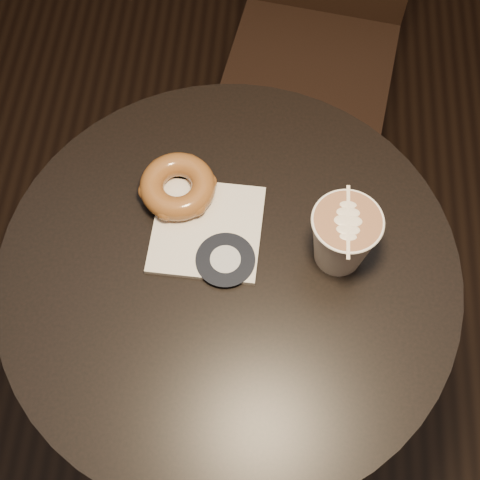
# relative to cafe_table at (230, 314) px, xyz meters

# --- Properties ---
(cafe_table) EXTENTS (0.70, 0.70, 0.75)m
(cafe_table) POSITION_rel_cafe_table_xyz_m (0.00, 0.00, 0.00)
(cafe_table) COLOR black
(cafe_table) RESTS_ON ground
(chair) EXTENTS (0.44, 0.44, 0.96)m
(chair) POSITION_rel_cafe_table_xyz_m (0.15, 0.77, -0.01)
(chair) COLOR black
(chair) RESTS_ON ground
(pastry_bag) EXTENTS (0.17, 0.17, 0.01)m
(pastry_bag) POSITION_rel_cafe_table_xyz_m (-0.04, 0.06, 0.20)
(pastry_bag) COLOR silver
(pastry_bag) RESTS_ON cafe_table
(doughnut) EXTENTS (0.12, 0.12, 0.04)m
(doughnut) POSITION_rel_cafe_table_xyz_m (-0.09, 0.12, 0.23)
(doughnut) COLOR brown
(doughnut) RESTS_ON pastry_bag
(latte_cup) EXTENTS (0.10, 0.10, 0.11)m
(latte_cup) POSITION_rel_cafe_table_xyz_m (0.16, 0.03, 0.26)
(latte_cup) COLOR white
(latte_cup) RESTS_ON cafe_table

